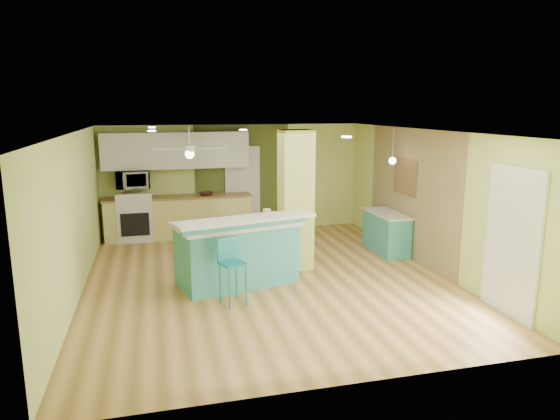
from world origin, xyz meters
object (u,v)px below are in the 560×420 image
at_px(bar_stool, 230,261).
at_px(side_counter, 386,232).
at_px(fruit_bowl, 206,194).
at_px(peninsula, 237,251).
at_px(canister, 267,215).

relative_size(bar_stool, side_counter, 0.80).
distance_m(bar_stool, fruit_bowl, 4.15).
xyz_separation_m(peninsula, side_counter, (3.23, 1.11, -0.15)).
distance_m(peninsula, canister, 0.78).
height_order(peninsula, side_counter, peninsula).
distance_m(bar_stool, side_counter, 3.99).
distance_m(side_counter, canister, 3.00).
bearing_deg(bar_stool, canister, 28.79).
relative_size(peninsula, canister, 12.23).
xyz_separation_m(side_counter, canister, (-2.71, -1.07, 0.73)).
relative_size(peninsula, fruit_bowl, 7.54).
height_order(bar_stool, canister, canister).
relative_size(fruit_bowl, canister, 1.62).
bearing_deg(canister, fruit_bowl, 101.72).
bearing_deg(peninsula, bar_stool, -119.17).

